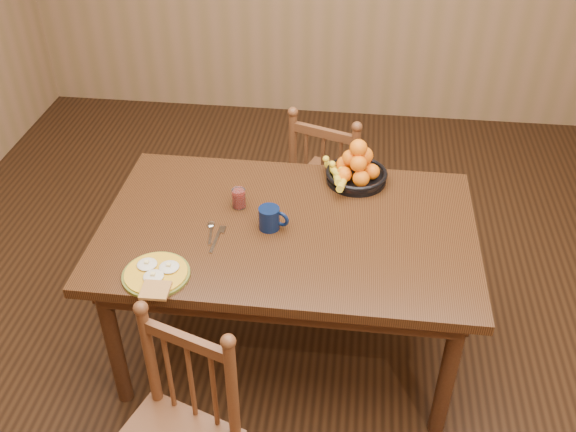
# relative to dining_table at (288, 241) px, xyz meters

# --- Properties ---
(room) EXTENTS (4.52, 5.02, 2.72)m
(room) POSITION_rel_dining_table_xyz_m (0.00, 0.00, 0.68)
(room) COLOR black
(room) RESTS_ON ground
(dining_table) EXTENTS (1.60, 1.00, 0.75)m
(dining_table) POSITION_rel_dining_table_xyz_m (0.00, 0.00, 0.00)
(dining_table) COLOR black
(dining_table) RESTS_ON ground
(chair_far) EXTENTS (0.53, 0.52, 0.92)m
(chair_far) POSITION_rel_dining_table_xyz_m (0.15, 0.78, -0.22)
(chair_far) COLOR #4F2A17
(chair_far) RESTS_ON ground
(breakfast_plate) EXTENTS (0.26, 0.29, 0.04)m
(breakfast_plate) POSITION_rel_dining_table_xyz_m (-0.47, -0.39, 0.10)
(breakfast_plate) COLOR #59601E
(breakfast_plate) RESTS_ON dining_table
(fork) EXTENTS (0.04, 0.18, 0.00)m
(fork) POSITION_rel_dining_table_xyz_m (-0.28, -0.12, 0.09)
(fork) COLOR silver
(fork) RESTS_ON dining_table
(spoon) EXTENTS (0.04, 0.16, 0.01)m
(spoon) POSITION_rel_dining_table_xyz_m (-0.32, -0.06, 0.09)
(spoon) COLOR silver
(spoon) RESTS_ON dining_table
(coffee_mug) EXTENTS (0.13, 0.09, 0.10)m
(coffee_mug) POSITION_rel_dining_table_xyz_m (-0.07, -0.02, 0.14)
(coffee_mug) COLOR black
(coffee_mug) RESTS_ON dining_table
(juice_glass) EXTENTS (0.06, 0.06, 0.09)m
(juice_glass) POSITION_rel_dining_table_xyz_m (-0.23, 0.11, 0.13)
(juice_glass) COLOR silver
(juice_glass) RESTS_ON dining_table
(fruit_bowl) EXTENTS (0.32, 0.32, 0.22)m
(fruit_bowl) POSITION_rel_dining_table_xyz_m (0.27, 0.38, 0.15)
(fruit_bowl) COLOR black
(fruit_bowl) RESTS_ON dining_table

